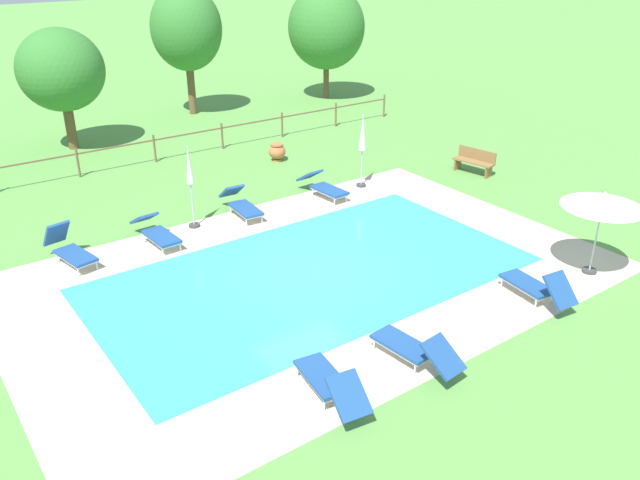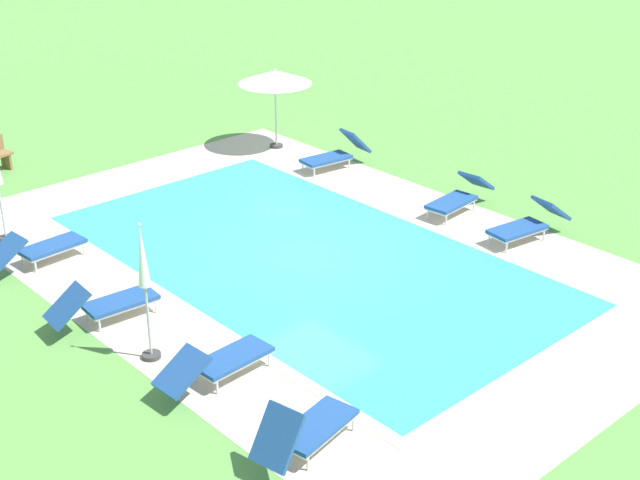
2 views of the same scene
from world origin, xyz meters
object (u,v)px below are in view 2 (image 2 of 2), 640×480
at_px(sun_lounger_north_near_steps, 106,303).
at_px(sun_lounger_south_far, 459,196).
at_px(sun_lounger_north_far, 39,248).
at_px(sun_lounger_south_mid, 335,154).
at_px(sun_lounger_north_mid, 218,362).
at_px(patio_umbrella_closed_row_west, 144,275).
at_px(patio_umbrella_open_foreground, 275,77).
at_px(sun_lounger_south_near_corner, 306,430).
at_px(sun_lounger_north_end, 527,223).

bearing_deg(sun_lounger_north_near_steps, sun_lounger_south_far, -96.49).
xyz_separation_m(sun_lounger_north_far, sun_lounger_south_mid, (0.09, -8.26, 0.02)).
bearing_deg(sun_lounger_north_mid, sun_lounger_north_near_steps, 6.80).
bearing_deg(sun_lounger_south_mid, sun_lounger_north_near_steps, 109.72).
bearing_deg(patio_umbrella_closed_row_west, patio_umbrella_open_foreground, -50.91).
bearing_deg(patio_umbrella_open_foreground, patio_umbrella_closed_row_west, 129.09).
height_order(sun_lounger_north_mid, sun_lounger_south_far, sun_lounger_south_far).
bearing_deg(sun_lounger_north_far, sun_lounger_south_mid, -89.41).
bearing_deg(sun_lounger_north_far, sun_lounger_north_mid, -178.54).
bearing_deg(sun_lounger_south_far, sun_lounger_south_near_corner, 116.52).
bearing_deg(sun_lounger_north_end, patio_umbrella_closed_row_west, 80.68).
bearing_deg(patio_umbrella_closed_row_west, sun_lounger_north_mid, -162.39).
bearing_deg(sun_lounger_north_near_steps, sun_lounger_north_end, -109.31).
distance_m(sun_lounger_north_end, sun_lounger_south_near_corner, 8.58).
bearing_deg(sun_lounger_south_near_corner, sun_lounger_north_mid, -4.49).
bearing_deg(patio_umbrella_closed_row_west, sun_lounger_north_end, -99.32).
relative_size(sun_lounger_north_near_steps, sun_lounger_north_end, 0.99).
bearing_deg(sun_lounger_south_near_corner, patio_umbrella_open_foreground, -38.10).
distance_m(sun_lounger_north_near_steps, sun_lounger_north_mid, 2.91).
bearing_deg(patio_umbrella_open_foreground, sun_lounger_north_far, 106.15).
bearing_deg(sun_lounger_north_mid, sun_lounger_south_far, -76.92).
relative_size(sun_lounger_north_end, sun_lounger_south_mid, 1.04).
distance_m(sun_lounger_north_mid, patio_umbrella_open_foreground, 11.61).
bearing_deg(sun_lounger_north_near_steps, sun_lounger_north_mid, -173.20).
height_order(sun_lounger_north_far, sun_lounger_south_far, sun_lounger_south_far).
xyz_separation_m(sun_lounger_south_far, patio_umbrella_open_foreground, (6.29, 0.19, 1.59)).
xyz_separation_m(sun_lounger_north_near_steps, sun_lounger_south_mid, (3.03, -8.45, 0.01)).
bearing_deg(sun_lounger_north_far, sun_lounger_south_near_corner, 179.78).
distance_m(sun_lounger_north_mid, sun_lounger_north_end, 8.11).
relative_size(sun_lounger_north_far, sun_lounger_north_end, 1.00).
relative_size(sun_lounger_north_near_steps, patio_umbrella_closed_row_west, 0.83).
xyz_separation_m(sun_lounger_north_far, sun_lounger_south_far, (-3.92, -8.39, 0.01)).
distance_m(sun_lounger_north_near_steps, sun_lounger_north_far, 2.95).
bearing_deg(sun_lounger_north_end, sun_lounger_south_far, -3.68).
height_order(sun_lounger_north_far, sun_lounger_south_mid, sun_lounger_south_mid).
xyz_separation_m(sun_lounger_north_far, sun_lounger_north_end, (-5.91, -8.26, 0.01)).
xyz_separation_m(sun_lounger_north_near_steps, sun_lounger_north_mid, (-2.89, -0.34, -0.01)).
height_order(sun_lounger_north_mid, sun_lounger_north_far, sun_lounger_north_far).
xyz_separation_m(sun_lounger_north_mid, patio_umbrella_closed_row_west, (1.33, 0.42, 1.20)).
height_order(sun_lounger_north_near_steps, patio_umbrella_open_foreground, patio_umbrella_open_foreground).
distance_m(sun_lounger_south_far, patio_umbrella_closed_row_west, 8.76).
bearing_deg(sun_lounger_north_mid, sun_lounger_south_mid, -53.87).
bearing_deg(sun_lounger_south_mid, sun_lounger_north_end, -179.98).
distance_m(sun_lounger_south_near_corner, sun_lounger_south_mid, 11.66).
bearing_deg(sun_lounger_north_far, sun_lounger_north_end, -125.57).
bearing_deg(sun_lounger_north_mid, patio_umbrella_closed_row_west, 17.61).
height_order(sun_lounger_south_mid, patio_umbrella_open_foreground, patio_umbrella_open_foreground).
relative_size(sun_lounger_north_near_steps, sun_lounger_south_near_corner, 1.07).
distance_m(patio_umbrella_open_foreground, patio_umbrella_closed_row_west, 10.92).
bearing_deg(sun_lounger_south_near_corner, sun_lounger_south_far, -63.48).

